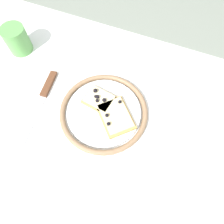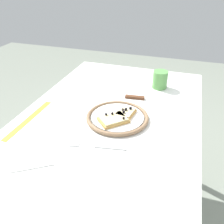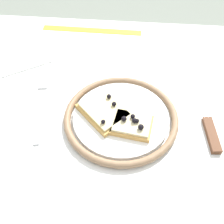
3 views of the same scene
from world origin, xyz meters
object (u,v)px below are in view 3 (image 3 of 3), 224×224
object	(u,v)px
pizza_slice_far	(132,124)
fork	(40,108)
napkin	(21,55)
plate	(121,118)
dining_table	(124,130)
measuring_tape	(92,30)
knife	(208,123)
pizza_slice_near	(104,111)

from	to	relation	value
pizza_slice_far	fork	world-z (taller)	pizza_slice_far
napkin	plate	bearing A→B (deg)	-35.00
dining_table	fork	world-z (taller)	fork
dining_table	measuring_tape	distance (m)	0.34
dining_table	fork	size ratio (longest dim) A/B	5.74
knife	pizza_slice_far	bearing A→B (deg)	-168.76
dining_table	pizza_slice_near	size ratio (longest dim) A/B	8.67
pizza_slice_far	dining_table	bearing A→B (deg)	105.34
fork	plate	bearing A→B (deg)	-5.58
dining_table	plate	size ratio (longest dim) A/B	4.57
dining_table	knife	xyz separation A→B (m)	(0.18, -0.03, 0.09)
plate	measuring_tape	world-z (taller)	plate
napkin	dining_table	bearing A→B (deg)	-29.02
plate	napkin	world-z (taller)	plate
pizza_slice_far	fork	size ratio (longest dim) A/B	0.46
pizza_slice_near	pizza_slice_far	distance (m)	0.07
pizza_slice_near	dining_table	bearing A→B (deg)	35.47
dining_table	plate	bearing A→B (deg)	-101.11
pizza_slice_near	plate	bearing A→B (deg)	-8.25
plate	knife	world-z (taller)	plate
pizza_slice_near	pizza_slice_far	size ratio (longest dim) A/B	1.43
dining_table	pizza_slice_near	bearing A→B (deg)	-144.53
plate	pizza_slice_far	size ratio (longest dim) A/B	2.71
knife	napkin	bearing A→B (deg)	157.70
fork	napkin	bearing A→B (deg)	118.87
dining_table	pizza_slice_far	size ratio (longest dim) A/B	12.40
pizza_slice_near	fork	distance (m)	0.15
dining_table	knife	bearing A→B (deg)	-9.95
knife	pizza_slice_near	bearing A→B (deg)	-179.92
pizza_slice_near	fork	bearing A→B (deg)	175.11
plate	fork	xyz separation A→B (m)	(-0.19, 0.02, -0.01)
plate	pizza_slice_far	distance (m)	0.04
fork	napkin	world-z (taller)	same
dining_table	napkin	size ratio (longest dim) A/B	8.54
pizza_slice_near	knife	bearing A→B (deg)	0.08
dining_table	pizza_slice_far	bearing A→B (deg)	-74.66
measuring_tape	napkin	world-z (taller)	napkin
measuring_tape	plate	bearing A→B (deg)	-71.04
fork	measuring_tape	xyz separation A→B (m)	(0.08, 0.32, -0.00)
plate	measuring_tape	size ratio (longest dim) A/B	0.84
plate	pizza_slice_far	world-z (taller)	pizza_slice_far
pizza_slice_far	napkin	distance (m)	0.39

